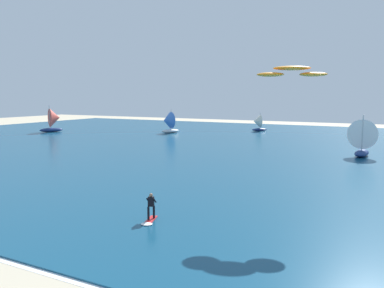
# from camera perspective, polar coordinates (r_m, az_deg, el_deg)

# --- Properties ---
(ocean) EXTENTS (160.00, 90.00, 0.10)m
(ocean) POSITION_cam_1_polar(r_m,az_deg,el_deg) (58.05, 17.11, -0.80)
(ocean) COLOR navy
(ocean) RESTS_ON ground
(shoreline_foam) EXTENTS (87.41, 1.54, 0.01)m
(shoreline_foam) POSITION_cam_1_polar(r_m,az_deg,el_deg) (17.89, -13.66, -18.65)
(shoreline_foam) COLOR white
(shoreline_foam) RESTS_ON ground
(kitesurfer) EXTENTS (1.12, 2.03, 1.67)m
(kitesurfer) POSITION_cam_1_polar(r_m,az_deg,el_deg) (24.35, -6.10, -9.69)
(kitesurfer) COLOR red
(kitesurfer) RESTS_ON ocean
(kite) EXTENTS (4.90, 3.17, 0.71)m
(kite) POSITION_cam_1_polar(r_m,az_deg,el_deg) (27.55, 14.33, 10.15)
(kite) COLOR orange
(sailboat_outermost) EXTENTS (3.84, 4.29, 4.78)m
(sailboat_outermost) POSITION_cam_1_polar(r_m,az_deg,el_deg) (79.39, -3.52, 3.18)
(sailboat_outermost) COLOR silver
(sailboat_outermost) RESTS_ON ocean
(sailboat_trailing) EXTENTS (4.50, 4.98, 5.53)m
(sailboat_trailing) POSITION_cam_1_polar(r_m,az_deg,el_deg) (86.69, -19.43, 3.34)
(sailboat_trailing) COLOR navy
(sailboat_trailing) RESTS_ON ocean
(sailboat_center_horizon) EXTENTS (3.86, 4.52, 5.21)m
(sailboat_center_horizon) POSITION_cam_1_polar(r_m,az_deg,el_deg) (53.89, 23.69, 0.94)
(sailboat_center_horizon) COLOR navy
(sailboat_center_horizon) RESTS_ON ocean
(sailboat_mid_left) EXTENTS (3.54, 3.35, 3.94)m
(sailboat_mid_left) POSITION_cam_1_polar(r_m,az_deg,el_deg) (84.82, 9.50, 3.08)
(sailboat_mid_left) COLOR navy
(sailboat_mid_left) RESTS_ON ocean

